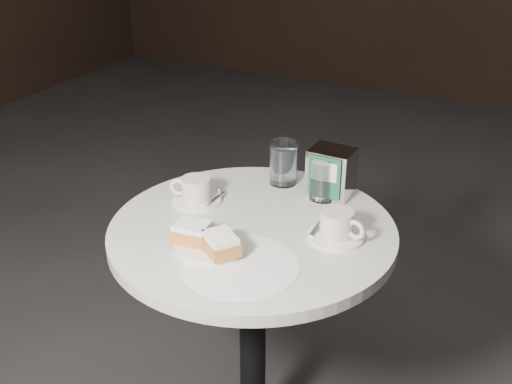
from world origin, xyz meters
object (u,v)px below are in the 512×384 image
object	(u,v)px
beignet_plate	(208,241)
coffee_cup_right	(337,227)
cafe_table	(253,294)
coffee_cup_left	(196,192)
water_glass_right	(324,178)
water_glass_left	(283,163)
napkin_dispenser	(331,172)

from	to	relation	value
beignet_plate	coffee_cup_right	world-z (taller)	coffee_cup_right
cafe_table	coffee_cup_left	distance (m)	0.30
coffee_cup_right	water_glass_right	size ratio (longest dim) A/B	1.33
water_glass_left	beignet_plate	bearing A→B (deg)	-91.24
beignet_plate	water_glass_right	distance (m)	0.38
coffee_cup_right	water_glass_right	world-z (taller)	water_glass_right
water_glass_right	coffee_cup_left	bearing A→B (deg)	-149.66
coffee_cup_right	water_glass_right	distance (m)	0.21
water_glass_left	napkin_dispenser	world-z (taller)	napkin_dispenser
cafe_table	water_glass_right	bearing A→B (deg)	66.27
cafe_table	beignet_plate	size ratio (longest dim) A/B	3.74
coffee_cup_left	water_glass_left	world-z (taller)	water_glass_left
napkin_dispenser	cafe_table	bearing A→B (deg)	-111.38
water_glass_left	water_glass_right	xyz separation A→B (m)	(0.13, -0.04, -0.00)
coffee_cup_right	water_glass_left	size ratio (longest dim) A/B	1.32
coffee_cup_right	water_glass_right	bearing A→B (deg)	131.65
coffee_cup_right	napkin_dispenser	size ratio (longest dim) A/B	1.22
beignet_plate	water_glass_right	world-z (taller)	water_glass_right
napkin_dispenser	coffee_cup_right	bearing A→B (deg)	-63.22
water_glass_left	cafe_table	bearing A→B (deg)	-82.29
coffee_cup_right	cafe_table	bearing A→B (deg)	-157.09
coffee_cup_left	water_glass_right	size ratio (longest dim) A/B	1.33
beignet_plate	coffee_cup_right	distance (m)	0.30
coffee_cup_right	water_glass_left	xyz separation A→B (m)	(-0.24, 0.22, 0.03)
coffee_cup_left	water_glass_left	size ratio (longest dim) A/B	1.32
beignet_plate	water_glass_left	size ratio (longest dim) A/B	1.65
cafe_table	water_glass_left	size ratio (longest dim) A/B	6.17
beignet_plate	water_glass_left	world-z (taller)	water_glass_left
coffee_cup_right	water_glass_right	xyz separation A→B (m)	(-0.10, 0.18, 0.03)
water_glass_right	cafe_table	bearing A→B (deg)	-113.73
coffee_cup_right	napkin_dispenser	bearing A→B (deg)	126.17
beignet_plate	water_glass_left	xyz separation A→B (m)	(0.01, 0.39, 0.04)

